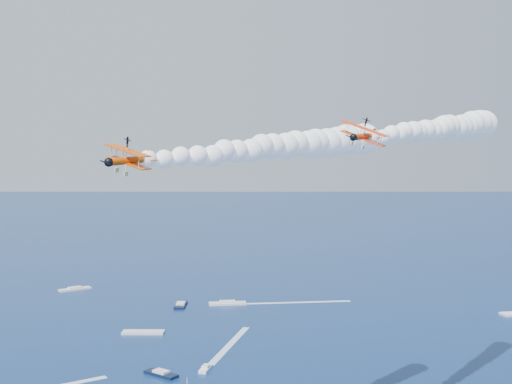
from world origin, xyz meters
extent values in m
cube|color=silver|center=(17.69, 162.02, 0.35)|extent=(13.30, 4.84, 0.70)
cube|color=white|center=(3.35, 92.16, 0.35)|extent=(4.15, 6.33, 0.70)
cube|color=silver|center=(-38.07, 197.02, 0.35)|extent=(12.78, 9.03, 0.70)
cube|color=black|center=(-7.50, 90.07, 0.35)|extent=(8.30, 8.45, 0.70)
cube|color=silver|center=(-11.71, 128.50, 0.35)|extent=(12.81, 6.12, 0.70)
cube|color=black|center=(1.24, 162.39, 0.35)|extent=(5.52, 11.68, 0.70)
cube|color=white|center=(43.21, 160.75, 0.03)|extent=(38.05, 3.89, 0.04)
cube|color=white|center=(11.95, 112.44, 0.03)|extent=(16.67, 35.77, 0.04)
camera|label=1|loc=(-11.21, -63.70, 51.74)|focal=45.63mm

